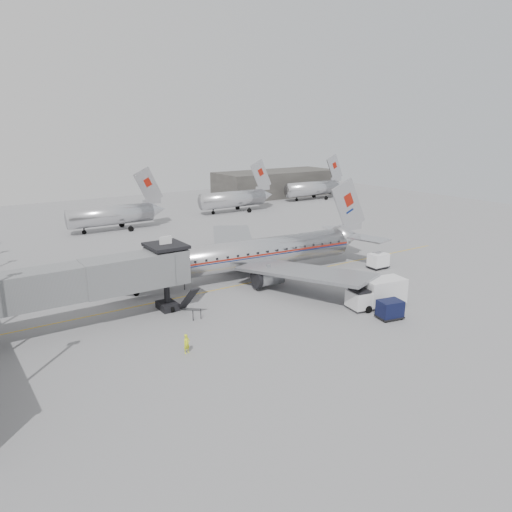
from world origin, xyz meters
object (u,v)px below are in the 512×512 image
(airliner, at_px, (249,254))
(baggage_cart_white, at_px, (378,260))
(service_van, at_px, (377,293))
(ramp_worker, at_px, (187,344))
(baggage_cart_navy, at_px, (390,309))

(airliner, xyz_separation_m, baggage_cart_white, (15.12, -5.90, -1.73))
(service_van, height_order, ramp_worker, service_van)
(airliner, height_order, ramp_worker, airliner)
(airliner, height_order, service_van, airliner)
(airliner, relative_size, baggage_cart_white, 14.10)
(baggage_cart_white, bearing_deg, ramp_worker, -163.25)
(service_van, relative_size, baggage_cart_white, 2.52)
(airliner, bearing_deg, service_van, -67.20)
(baggage_cart_white, bearing_deg, airliner, 160.55)
(airliner, bearing_deg, baggage_cart_white, -16.67)
(airliner, relative_size, service_van, 5.60)
(service_van, relative_size, ramp_worker, 3.87)
(baggage_cart_navy, bearing_deg, service_van, 76.18)
(service_van, bearing_deg, airliner, 117.63)
(airliner, distance_m, baggage_cart_white, 16.32)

